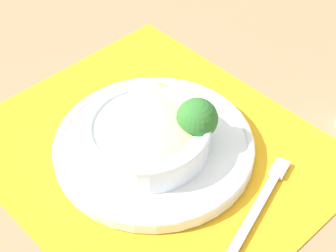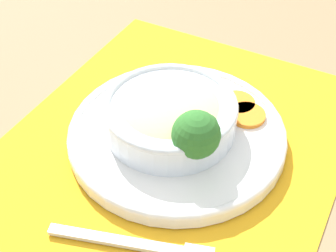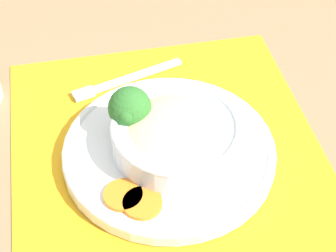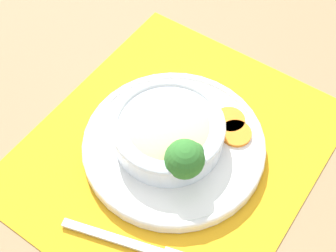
% 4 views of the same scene
% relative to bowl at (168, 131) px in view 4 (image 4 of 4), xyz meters
% --- Properties ---
extents(ground_plane, '(4.00, 4.00, 0.00)m').
position_rel_bowl_xyz_m(ground_plane, '(-0.00, 0.01, -0.05)').
color(ground_plane, '#8C704C').
extents(placemat, '(0.51, 0.45, 0.00)m').
position_rel_bowl_xyz_m(placemat, '(-0.00, 0.01, -0.04)').
color(placemat, orange).
rests_on(placemat, ground_plane).
extents(plate, '(0.29, 0.29, 0.02)m').
position_rel_bowl_xyz_m(plate, '(-0.00, 0.01, -0.03)').
color(plate, white).
rests_on(plate, placemat).
extents(bowl, '(0.17, 0.17, 0.05)m').
position_rel_bowl_xyz_m(bowl, '(0.00, 0.00, 0.00)').
color(bowl, silver).
rests_on(bowl, plate).
extents(broccoli_floret, '(0.06, 0.06, 0.08)m').
position_rel_bowl_xyz_m(broccoli_floret, '(0.04, 0.05, 0.02)').
color(broccoli_floret, '#84AD5B').
rests_on(broccoli_floret, plate).
extents(carrot_slice_near, '(0.05, 0.05, 0.01)m').
position_rel_bowl_xyz_m(carrot_slice_near, '(-0.06, 0.09, -0.02)').
color(carrot_slice_near, orange).
rests_on(carrot_slice_near, plate).
extents(carrot_slice_middle, '(0.05, 0.05, 0.01)m').
position_rel_bowl_xyz_m(carrot_slice_middle, '(-0.08, 0.07, -0.02)').
color(carrot_slice_middle, orange).
rests_on(carrot_slice_middle, plate).
extents(fork, '(0.06, 0.18, 0.01)m').
position_rel_bowl_xyz_m(fork, '(0.16, 0.05, -0.04)').
color(fork, silver).
rests_on(fork, placemat).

